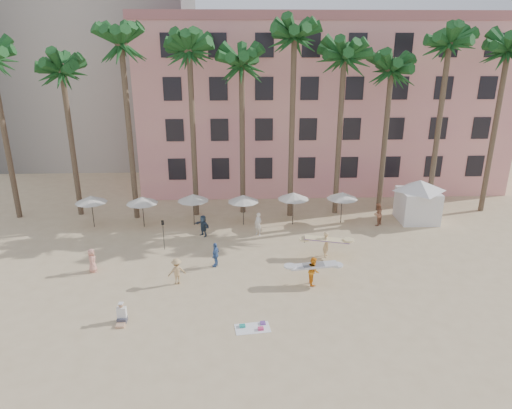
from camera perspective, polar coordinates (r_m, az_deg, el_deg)
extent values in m
plane|color=#D1B789|center=(26.02, 1.10, -12.78)|extent=(120.00, 120.00, 0.00)
cube|color=#F0A292|center=(49.07, 7.71, 12.35)|extent=(35.00, 14.00, 16.00)
cylinder|color=brown|center=(42.06, -28.79, 6.93)|extent=(0.44, 0.44, 13.00)
cylinder|color=brown|center=(40.65, -22.01, 6.83)|extent=(0.44, 0.44, 12.00)
cylinder|color=brown|center=(38.11, -15.52, 8.32)|extent=(0.44, 0.44, 14.00)
cylinder|color=brown|center=(37.84, -7.86, 8.37)|extent=(0.44, 0.44, 13.50)
cylinder|color=brown|center=(38.25, -1.72, 7.90)|extent=(0.44, 0.44, 12.50)
cylinder|color=brown|center=(37.34, 4.51, 9.13)|extent=(0.44, 0.44, 14.50)
cylinder|color=brown|center=(38.63, 10.35, 8.09)|extent=(0.44, 0.44, 13.00)
cylinder|color=brown|center=(40.25, 15.77, 7.40)|extent=(0.44, 0.44, 12.00)
cylinder|color=brown|center=(40.58, 21.76, 8.29)|extent=(0.44, 0.44, 14.00)
cylinder|color=brown|center=(43.31, 27.57, 7.76)|extent=(0.44, 0.44, 13.50)
cylinder|color=#332B23|center=(38.51, -19.74, -0.91)|extent=(0.07, 0.07, 2.50)
cone|color=beige|center=(38.16, -19.93, 0.64)|extent=(2.50, 2.50, 0.55)
cylinder|color=#332B23|center=(37.42, -13.93, -0.98)|extent=(0.07, 0.07, 2.40)
cone|color=beige|center=(37.08, -14.06, 0.54)|extent=(2.50, 2.50, 0.55)
cylinder|color=#332B23|center=(36.99, -7.80, -0.73)|extent=(0.07, 0.07, 2.50)
cone|color=beige|center=(36.63, -7.88, 0.88)|extent=(2.50, 2.50, 0.55)
cylinder|color=#332B23|center=(36.74, -1.59, -0.78)|extent=(0.07, 0.07, 2.40)
cone|color=beige|center=(36.39, -1.60, 0.77)|extent=(2.50, 2.50, 0.55)
cylinder|color=#332B23|center=(36.87, 4.64, -0.60)|extent=(0.07, 0.07, 2.60)
cone|color=beige|center=(36.49, 4.69, 1.10)|extent=(2.50, 2.50, 0.55)
cylinder|color=#332B23|center=(37.75, 10.64, -0.47)|extent=(0.07, 0.07, 2.50)
cone|color=beige|center=(37.40, 10.74, 1.11)|extent=(2.50, 2.50, 0.55)
cube|color=white|center=(39.84, 19.51, -0.14)|extent=(3.06, 3.06, 2.60)
cone|color=white|center=(39.33, 19.79, 2.26)|extent=(4.58, 4.58, 0.90)
cube|color=white|center=(24.38, -0.44, -15.20)|extent=(1.91, 1.21, 0.02)
cube|color=teal|center=(24.46, -1.71, -14.92)|extent=(0.33, 0.28, 0.10)
cube|color=#D63B6F|center=(24.23, 0.60, -15.24)|extent=(0.30, 0.25, 0.12)
cube|color=#6B3E96|center=(24.68, 0.87, -14.59)|extent=(0.29, 0.33, 0.08)
imported|color=#D8B279|center=(31.72, 8.79, -4.94)|extent=(0.57, 0.74, 1.83)
cube|color=beige|center=(31.57, 8.82, -4.34)|extent=(3.08, 1.00, 0.36)
imported|color=orange|center=(28.15, 7.18, -8.22)|extent=(0.70, 0.88, 1.76)
cube|color=silver|center=(27.99, 7.21, -7.58)|extent=(2.88, 0.80, 0.30)
imported|color=tan|center=(31.21, -19.80, -6.59)|extent=(0.69, 0.88, 1.59)
imported|color=#476DA7|center=(30.18, -5.07, -6.27)|extent=(0.70, 1.05, 1.66)
imported|color=#2F4153|center=(34.93, -6.63, -2.65)|extent=(1.44, 1.43, 1.66)
imported|color=silver|center=(34.80, 0.28, -2.47)|extent=(0.77, 0.77, 1.81)
imported|color=#9F6042|center=(38.00, 14.96, -1.20)|extent=(1.12, 1.14, 1.85)
imported|color=tan|center=(28.40, -9.86, -8.22)|extent=(1.22, 0.92, 1.67)
cylinder|color=black|center=(33.00, -11.48, -3.86)|extent=(0.04, 0.04, 2.10)
cube|color=black|center=(32.62, -11.59, -2.25)|extent=(0.18, 0.03, 0.35)
cube|color=#3F3F4C|center=(25.79, -16.38, -13.65)|extent=(0.49, 0.46, 0.26)
cube|color=tan|center=(25.52, -16.56, -14.23)|extent=(0.43, 0.49, 0.13)
cube|color=white|center=(25.62, -16.44, -12.80)|extent=(0.48, 0.28, 0.60)
sphere|color=tan|center=(25.40, -16.53, -11.97)|extent=(0.26, 0.26, 0.26)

